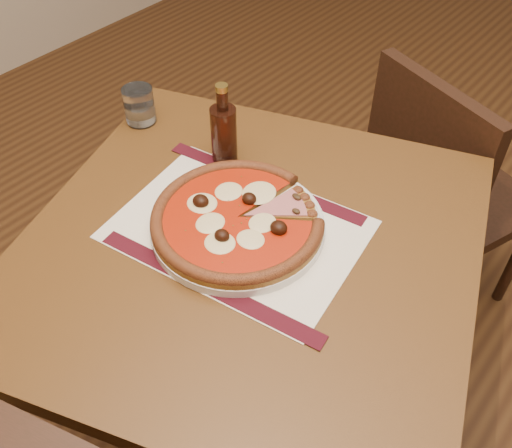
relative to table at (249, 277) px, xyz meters
The scene contains 8 objects.
table is the anchor object (origin of this frame).
chair_far 0.72m from the table, 81.69° to the left, with size 0.49×0.49×0.82m.
placemat 0.11m from the table, 164.13° to the left, with size 0.44×0.31×0.00m, color white.
plate 0.12m from the table, 164.13° to the left, with size 0.32×0.32×0.02m, color white.
pizza 0.14m from the table, 164.44° to the left, with size 0.32×0.32×0.04m.
ham_slice 0.16m from the table, 74.91° to the left, with size 0.11×0.13×0.02m.
water_glass 0.47m from the table, 163.00° to the left, with size 0.07×0.07×0.08m, color white.
bottle 0.30m from the table, 142.05° to the left, with size 0.05×0.05×0.18m.
Camera 1 is at (0.10, -1.48, 1.50)m, focal length 40.00 mm.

